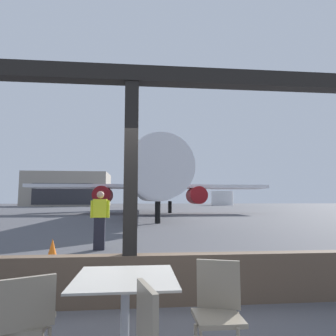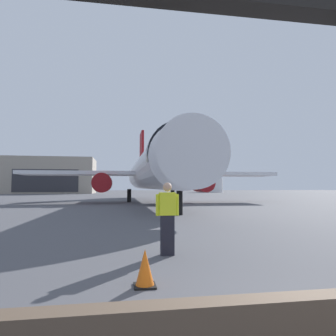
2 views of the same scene
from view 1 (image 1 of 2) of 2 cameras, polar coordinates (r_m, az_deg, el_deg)
name	(u,v)px [view 1 (image 1 of 2)]	position (r m, az deg, el deg)	size (l,w,h in m)	color
ground_plane	(139,211)	(44.33, -5.68, -8.21)	(220.00, 220.00, 0.00)	#4C4C51
window_frame	(130,218)	(4.31, -7.30, -9.54)	(7.57, 0.24, 3.46)	brown
dining_table	(125,308)	(2.97, -8.32, -25.24)	(0.91, 0.91, 0.76)	#ADA89E
cafe_chair_window_left	(26,318)	(2.86, -25.87, -24.74)	(0.51, 0.51, 0.86)	gray
cafe_chair_aisle_left	(218,304)	(2.94, 9.68, -24.56)	(0.48, 0.48, 0.90)	gray
airplane	(150,184)	(33.28, -3.46, -3.09)	(26.62, 35.78, 10.29)	silver
ground_crew_worker	(100,219)	(9.18, -13.07, -9.63)	(0.57, 0.22, 1.74)	black
traffic_cone	(52,254)	(7.24, -21.53, -15.17)	(0.36, 0.36, 0.61)	orange
distant_hangar	(69,190)	(85.96, -18.67, -3.98)	(21.56, 13.29, 9.05)	#9E9384
fuel_storage_tank	(222,198)	(97.41, 10.47, -5.79)	(7.06, 7.06, 4.48)	white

